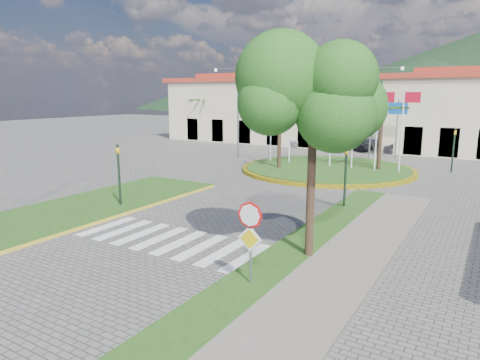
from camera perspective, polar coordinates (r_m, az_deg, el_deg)
The scene contains 21 objects.
ground at distance 14.60m, azimuth -20.15°, elevation -11.98°, with size 160.00×160.00×0.00m, color #5D5A58.
sidewalk_right at distance 12.51m, azimuth 5.93°, elevation -14.98°, with size 4.00×28.00×0.15m, color gray.
verge_right at distance 13.00m, azimuth 1.01°, elevation -13.78°, with size 1.60×28.00×0.18m, color #1A4012.
median_left at distance 22.97m, azimuth -18.74°, elevation -3.15°, with size 5.00×14.00×0.18m, color #1A4012.
crosswalk at distance 17.16m, azimuth -9.64°, elevation -7.87°, with size 8.00×3.00×0.01m, color silver.
roundabout_island at distance 32.47m, azimuth 11.53°, elevation 1.52°, with size 12.70×12.70×6.00m.
stop_sign at distance 12.29m, azimuth 1.36°, elevation -6.75°, with size 0.80×0.11×2.65m.
deciduous_tree at distance 14.17m, azimuth 9.79°, elevation 9.44°, with size 3.60×3.60×6.80m.
traffic_light_left at distance 21.95m, azimuth -15.86°, elevation 1.32°, with size 0.15×0.18×3.20m.
traffic_light_right at distance 21.43m, azimuth 13.91°, elevation 1.18°, with size 0.15×0.18×3.20m.
traffic_light_far at distance 34.48m, azimuth 26.60°, elevation 4.07°, with size 0.18×0.15×3.20m.
direction_sign_west at distance 41.21m, azimuth 13.36°, elevation 8.19°, with size 1.60×0.14×5.20m.
direction_sign_east at distance 39.95m, azimuth 20.25°, elevation 7.71°, with size 1.60×0.14×5.20m.
street_lamp_centre at distance 39.40m, azimuth 17.18°, elevation 9.27°, with size 4.80×0.16×8.00m.
street_lamp_west at distance 37.75m, azimuth -0.27°, elevation 9.69°, with size 4.80×0.16×8.00m.
building_left at distance 52.40m, azimuth 3.11°, elevation 9.51°, with size 23.32×9.54×8.05m.
hill_far_west at distance 162.18m, azimuth 7.50°, elevation 13.21°, with size 140.00×140.00×22.00m, color black.
hill_near_back at distance 139.74m, azimuth 23.18°, elevation 11.48°, with size 110.00×110.00×16.00m, color black.
white_van at distance 46.63m, azimuth 9.15°, elevation 5.02°, with size 1.83×3.97×1.10m, color #B9B9BB.
car_dark_a at distance 44.70m, azimuth 15.05°, elevation 4.59°, with size 1.47×3.66×1.25m, color black.
car_dark_b at distance 43.47m, azimuth 20.68°, elevation 3.95°, with size 1.13×3.23×1.07m, color black.
Camera 1 is at (10.71, -8.17, 5.62)m, focal length 32.00 mm.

